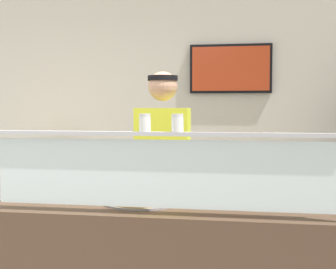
{
  "coord_description": "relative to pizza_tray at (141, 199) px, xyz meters",
  "views": [
    {
      "loc": [
        1.43,
        -2.21,
        1.51
      ],
      "look_at": [
        1.0,
        0.4,
        1.35
      ],
      "focal_mm": 48.48,
      "sensor_mm": 36.0,
      "label": 1
    }
  ],
  "objects": [
    {
      "name": "sneeze_guard",
      "position": [
        0.17,
        -0.3,
        0.26
      ],
      "size": [
        1.86,
        0.06,
        0.43
      ],
      "color": "#B2B5BC",
      "rests_on": "serving_counter"
    },
    {
      "name": "worker_figure",
      "position": [
        0.02,
        0.62,
        0.04
      ],
      "size": [
        0.41,
        0.5,
        1.76
      ],
      "color": "#23232D",
      "rests_on": "ground"
    },
    {
      "name": "shop_rear_unit",
      "position": [
        0.18,
        2.2,
        0.39
      ],
      "size": [
        6.44,
        0.13,
        2.7
      ],
      "color": "beige",
      "rests_on": "ground"
    },
    {
      "name": "pizza_tray",
      "position": [
        0.0,
        0.0,
        0.0
      ],
      "size": [
        0.46,
        0.46,
        0.04
      ],
      "color": "#9EA0A8",
      "rests_on": "serving_counter"
    },
    {
      "name": "prep_shelf",
      "position": [
        -1.4,
        1.71,
        -0.54
      ],
      "size": [
        0.7,
        0.55,
        0.86
      ],
      "primitive_type": "cube",
      "color": "#B7BABF",
      "rests_on": "ground"
    },
    {
      "name": "pepper_flake_shaker",
      "position": [
        0.26,
        -0.3,
        0.46
      ],
      "size": [
        0.06,
        0.06,
        0.09
      ],
      "color": "white",
      "rests_on": "sneeze_guard"
    },
    {
      "name": "pizza_box_stack",
      "position": [
        -1.4,
        1.71,
        0.03
      ],
      "size": [
        0.46,
        0.44,
        0.27
      ],
      "color": "tan",
      "rests_on": "prep_shelf"
    },
    {
      "name": "pizza_server",
      "position": [
        0.0,
        -0.02,
        0.02
      ],
      "size": [
        0.09,
        0.28,
        0.01
      ],
      "primitive_type": "cube",
      "rotation": [
        0.0,
        0.0,
        -0.04
      ],
      "color": "#ADAFB7",
      "rests_on": "pizza_tray"
    },
    {
      "name": "parmesan_shaker",
      "position": [
        0.09,
        -0.3,
        0.46
      ],
      "size": [
        0.06,
        0.06,
        0.09
      ],
      "color": "white",
      "rests_on": "sneeze_guard"
    }
  ]
}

